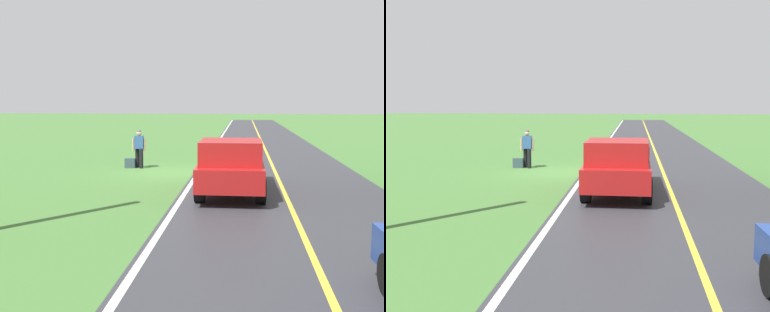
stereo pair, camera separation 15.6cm
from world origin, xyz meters
TOP-DOWN VIEW (x-y plane):
  - ground_plane at (0.00, 0.00)m, footprint 200.00×200.00m
  - road_surface at (-4.37, 0.00)m, footprint 6.86×120.00m
  - lane_edge_line at (-1.12, 0.00)m, footprint 0.16×117.60m
  - lane_centre_line at (-4.37, 0.00)m, footprint 0.14×117.60m
  - hitchhiker_walking at (1.69, -1.28)m, footprint 0.62×0.51m
  - suitcase_carried at (2.10, -1.18)m, footprint 0.47×0.22m
  - pickup_truck_passing at (-2.63, 4.38)m, footprint 2.11×5.41m

SIDE VIEW (x-z plane):
  - ground_plane at x=0.00m, z-range 0.00..0.00m
  - road_surface at x=-4.37m, z-range 0.00..0.00m
  - lane_edge_line at x=-1.12m, z-range 0.00..0.01m
  - lane_centre_line at x=-4.37m, z-range 0.00..0.01m
  - suitcase_carried at x=2.10m, z-range 0.00..0.44m
  - pickup_truck_passing at x=-2.63m, z-range 0.06..1.88m
  - hitchhiker_walking at x=1.69m, z-range 0.11..1.85m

